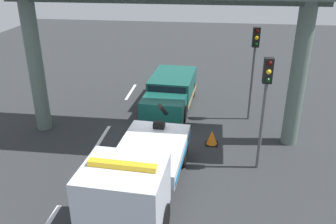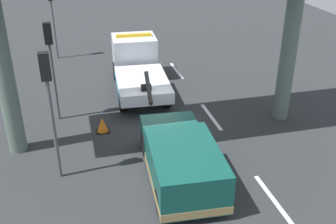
{
  "view_description": "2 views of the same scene",
  "coord_description": "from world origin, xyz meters",
  "px_view_note": "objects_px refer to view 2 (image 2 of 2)",
  "views": [
    {
      "loc": [
        13.76,
        2.15,
        7.65
      ],
      "look_at": [
        -0.36,
        0.34,
        1.33
      ],
      "focal_mm": 38.48,
      "sensor_mm": 36.0,
      "label": 1
    },
    {
      "loc": [
        -15.28,
        3.24,
        8.47
      ],
      "look_at": [
        -1.57,
        -0.21,
        1.31
      ],
      "focal_mm": 43.14,
      "sensor_mm": 36.0,
      "label": 2
    }
  ],
  "objects_px": {
    "traffic_light_near": "(48,90)",
    "traffic_cone_orange": "(102,125)",
    "tow_truck_white": "(137,65)",
    "towed_van_green": "(181,161)",
    "traffic_light_mid": "(51,6)",
    "traffic_light_far": "(50,51)"
  },
  "relations": [
    {
      "from": "tow_truck_white",
      "to": "traffic_light_mid",
      "type": "distance_m",
      "value": 7.35
    },
    {
      "from": "traffic_light_near",
      "to": "traffic_cone_orange",
      "type": "relative_size",
      "value": 7.08
    },
    {
      "from": "towed_van_green",
      "to": "traffic_cone_orange",
      "type": "bearing_deg",
      "value": 29.08
    },
    {
      "from": "tow_truck_white",
      "to": "traffic_light_near",
      "type": "distance_m",
      "value": 8.61
    },
    {
      "from": "tow_truck_white",
      "to": "traffic_light_mid",
      "type": "bearing_deg",
      "value": 35.63
    },
    {
      "from": "tow_truck_white",
      "to": "traffic_cone_orange",
      "type": "bearing_deg",
      "value": 152.2
    },
    {
      "from": "tow_truck_white",
      "to": "towed_van_green",
      "type": "xyz_separation_m",
      "value": [
        -8.53,
        0.05,
        -0.42
      ]
    },
    {
      "from": "traffic_light_mid",
      "to": "traffic_light_far",
      "type": "bearing_deg",
      "value": 180.0
    },
    {
      "from": "traffic_light_far",
      "to": "traffic_light_mid",
      "type": "xyz_separation_m",
      "value": [
        8.5,
        0.0,
        0.08
      ]
    },
    {
      "from": "tow_truck_white",
      "to": "traffic_cone_orange",
      "type": "height_order",
      "value": "tow_truck_white"
    },
    {
      "from": "traffic_light_near",
      "to": "traffic_cone_orange",
      "type": "distance_m",
      "value": 4.5
    },
    {
      "from": "traffic_light_far",
      "to": "traffic_light_mid",
      "type": "relative_size",
      "value": 0.97
    },
    {
      "from": "traffic_light_mid",
      "to": "traffic_cone_orange",
      "type": "height_order",
      "value": "traffic_light_mid"
    },
    {
      "from": "towed_van_green",
      "to": "traffic_light_mid",
      "type": "distance_m",
      "value": 15.04
    },
    {
      "from": "traffic_light_mid",
      "to": "traffic_cone_orange",
      "type": "xyz_separation_m",
      "value": [
        -10.16,
        -1.78,
        -2.96
      ]
    },
    {
      "from": "traffic_light_near",
      "to": "traffic_light_far",
      "type": "relative_size",
      "value": 1.04
    },
    {
      "from": "traffic_light_near",
      "to": "traffic_light_far",
      "type": "distance_m",
      "value": 4.5
    },
    {
      "from": "traffic_light_near",
      "to": "tow_truck_white",
      "type": "bearing_deg",
      "value": -29.51
    },
    {
      "from": "traffic_light_mid",
      "to": "traffic_light_near",
      "type": "bearing_deg",
      "value": 180.0
    },
    {
      "from": "towed_van_green",
      "to": "traffic_light_near",
      "type": "relative_size",
      "value": 1.16
    },
    {
      "from": "traffic_light_near",
      "to": "traffic_light_mid",
      "type": "xyz_separation_m",
      "value": [
        13.0,
        0.0,
        -0.05
      ]
    },
    {
      "from": "traffic_light_far",
      "to": "traffic_cone_orange",
      "type": "xyz_separation_m",
      "value": [
        -1.66,
        -1.78,
        -2.88
      ]
    }
  ]
}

